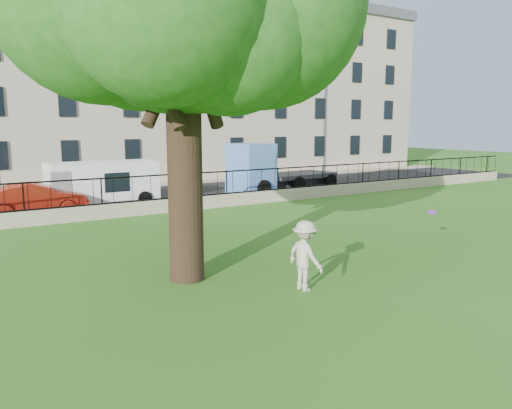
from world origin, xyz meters
TOP-DOWN VIEW (x-y plane):
  - ground at (0.00, 0.00)m, footprint 120.00×120.00m
  - retaining_wall at (0.00, 12.00)m, footprint 50.00×0.40m
  - iron_railing at (0.00, 12.00)m, footprint 50.00×0.05m
  - street at (0.00, 16.70)m, footprint 60.00×9.00m
  - sidewalk at (0.00, 21.90)m, footprint 60.00×1.40m
  - building_row at (0.00, 27.57)m, footprint 56.40×10.40m
  - man at (-1.46, 0.14)m, footprint 0.70×1.13m
  - frisbee at (4.00, 0.85)m, footprint 0.34×0.33m
  - red_sedan at (-5.18, 14.40)m, footprint 4.39×1.88m
  - white_van at (-2.00, 15.40)m, footprint 5.12×2.03m
  - blue_truck at (8.73, 15.40)m, footprint 7.05×3.12m

SIDE VIEW (x-z plane):
  - ground at x=0.00m, z-range 0.00..0.00m
  - street at x=0.00m, z-range 0.00..0.01m
  - sidewalk at x=0.00m, z-range 0.00..0.12m
  - retaining_wall at x=0.00m, z-range 0.00..0.60m
  - red_sedan at x=-5.18m, z-range 0.00..1.41m
  - man at x=-1.46m, z-range 0.00..1.70m
  - white_van at x=-2.00m, z-range 0.00..2.14m
  - iron_railing at x=0.00m, z-range 0.59..1.72m
  - frisbee at x=4.00m, z-range 1.21..1.34m
  - blue_truck at x=8.73m, z-range 0.00..2.87m
  - building_row at x=0.00m, z-range 0.02..13.82m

